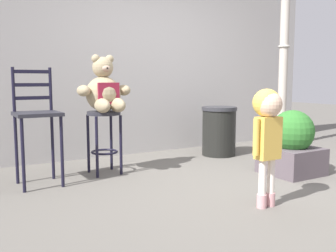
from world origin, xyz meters
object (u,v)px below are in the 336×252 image
object	(u,v)px
bar_stool_with_teddy	(104,129)
bar_chair_empty	(37,119)
lamppost	(283,79)
trash_bin	(219,131)
planter_with_shrub	(292,145)
child_walking	(268,122)
teddy_bear	(104,91)

from	to	relation	value
bar_stool_with_teddy	bar_chair_empty	xyz separation A→B (m)	(-0.74, -0.10, 0.17)
lamppost	trash_bin	bearing A→B (deg)	-177.43
lamppost	bar_chair_empty	size ratio (longest dim) A/B	2.29
trash_bin	bar_chair_empty	bearing A→B (deg)	-173.70
trash_bin	planter_with_shrub	world-z (taller)	planter_with_shrub
trash_bin	bar_chair_empty	world-z (taller)	bar_chair_empty
child_walking	bar_chair_empty	distance (m)	2.23
teddy_bear	bar_chair_empty	distance (m)	0.79
planter_with_shrub	child_walking	bearing A→B (deg)	-147.93
bar_chair_empty	bar_stool_with_teddy	bearing A→B (deg)	7.43
bar_stool_with_teddy	child_walking	bearing A→B (deg)	-67.39
child_walking	trash_bin	distance (m)	2.23
bar_stool_with_teddy	trash_bin	size ratio (longest dim) A/B	1.04
lamppost	bar_chair_empty	xyz separation A→B (m)	(-3.81, -0.34, -0.39)
bar_stool_with_teddy	teddy_bear	size ratio (longest dim) A/B	1.13
child_walking	teddy_bear	bearing A→B (deg)	83.28
teddy_bear	planter_with_shrub	size ratio (longest dim) A/B	0.86
lamppost	bar_stool_with_teddy	bearing A→B (deg)	-175.54
teddy_bear	lamppost	distance (m)	3.08
bar_stool_with_teddy	lamppost	size ratio (longest dim) A/B	0.26
trash_bin	planter_with_shrub	size ratio (longest dim) A/B	0.94
bar_stool_with_teddy	planter_with_shrub	size ratio (longest dim) A/B	0.98
lamppost	bar_chair_empty	distance (m)	3.84
bar_stool_with_teddy	teddy_bear	distance (m)	0.43
child_walking	bar_chair_empty	xyz separation A→B (m)	(-1.48, 1.67, -0.05)
teddy_bear	lamppost	size ratio (longest dim) A/B	0.23
child_walking	trash_bin	size ratio (longest dim) A/B	1.44
trash_bin	lamppost	world-z (taller)	lamppost
bar_stool_with_teddy	lamppost	xyz separation A→B (m)	(3.07, 0.24, 0.56)
teddy_bear	trash_bin	world-z (taller)	teddy_bear
bar_stool_with_teddy	trash_bin	xyz separation A→B (m)	(1.77, 0.18, -0.16)
teddy_bear	planter_with_shrub	xyz separation A→B (m)	(1.80, -1.06, -0.60)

